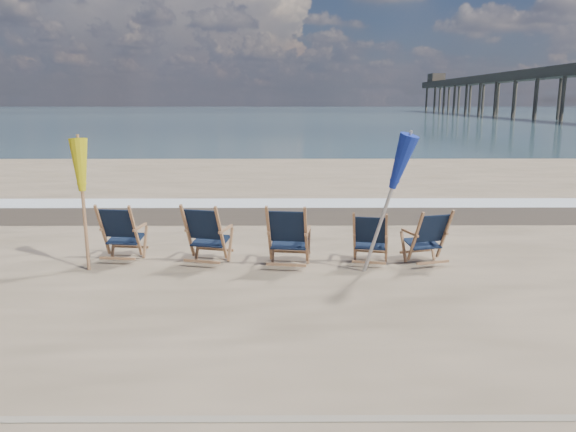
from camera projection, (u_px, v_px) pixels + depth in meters
name	position (u px, v px, depth m)	size (l,w,h in m)	color
ocean	(285.00, 112.00, 132.38)	(400.00, 400.00, 0.00)	#39535F
surf_foam	(287.00, 203.00, 15.15)	(200.00, 1.40, 0.01)	silver
wet_sand_strip	(287.00, 214.00, 13.68)	(200.00, 2.60, 0.00)	#42362A
beach_chair_0	(135.00, 233.00, 9.46)	(0.66, 0.75, 1.04)	black
beach_chair_1	(221.00, 236.00, 9.23)	(0.68, 0.77, 1.07)	black
beach_chair_2	(306.00, 237.00, 9.07)	(0.70, 0.78, 1.09)	black
beach_chair_3	(386.00, 240.00, 9.24)	(0.60, 0.68, 0.94)	black
beach_chair_4	(445.00, 237.00, 9.35)	(0.63, 0.71, 0.98)	black
umbrella_yellow	(81.00, 172.00, 9.00)	(0.30, 0.30, 2.11)	#9D6C46
umbrella_blue	(386.00, 164.00, 8.57)	(0.30, 0.30, 2.30)	#A5A5AD
fishing_pier	(555.00, 86.00, 78.76)	(4.40, 140.00, 9.30)	#4D4338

